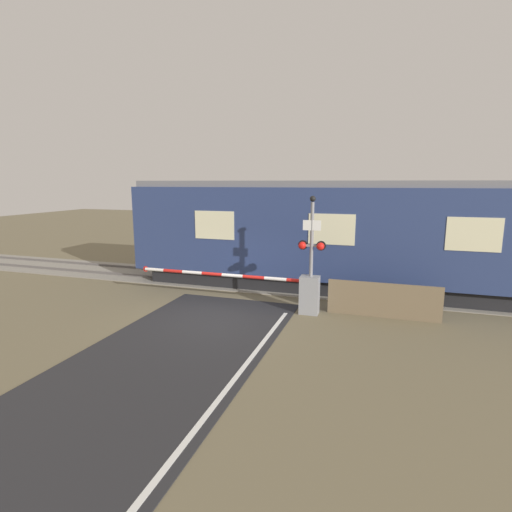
# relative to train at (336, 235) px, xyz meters

# --- Properties ---
(ground_plane) EXTENTS (80.00, 80.00, 0.00)m
(ground_plane) POSITION_rel_train_xyz_m (-3.04, -4.49, -2.15)
(ground_plane) COLOR #6B6047
(track_bed) EXTENTS (36.00, 3.20, 0.13)m
(track_bed) POSITION_rel_train_xyz_m (-3.04, 0.00, -2.12)
(track_bed) COLOR gray
(track_bed) RESTS_ON ground_plane
(train) EXTENTS (16.12, 2.97, 4.20)m
(train) POSITION_rel_train_xyz_m (0.00, 0.00, 0.00)
(train) COLOR black
(train) RESTS_ON ground_plane
(crossing_barrier) EXTENTS (6.39, 0.44, 1.22)m
(crossing_barrier) POSITION_rel_train_xyz_m (-0.95, -3.23, -1.45)
(crossing_barrier) COLOR gray
(crossing_barrier) RESTS_ON ground_plane
(signal_post) EXTENTS (0.87, 0.26, 3.74)m
(signal_post) POSITION_rel_train_xyz_m (-0.38, -3.21, -0.02)
(signal_post) COLOR gray
(signal_post) RESTS_ON ground_plane
(roadside_fence) EXTENTS (3.40, 0.06, 1.10)m
(roadside_fence) POSITION_rel_train_xyz_m (1.85, -2.90, -1.60)
(roadside_fence) COLOR #726047
(roadside_fence) RESTS_ON ground_plane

